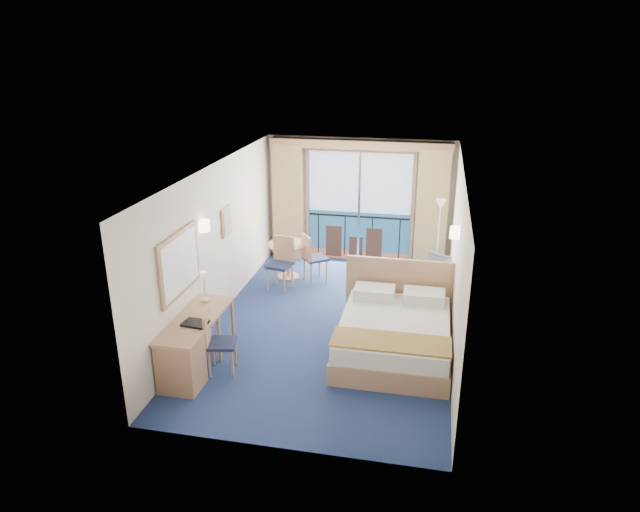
{
  "coord_description": "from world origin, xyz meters",
  "views": [
    {
      "loc": [
        1.59,
        -8.62,
        4.56
      ],
      "look_at": [
        -0.24,
        0.2,
        1.17
      ],
      "focal_mm": 32.0,
      "sensor_mm": 36.0,
      "label": 1
    }
  ],
  "objects_px": {
    "armchair": "(432,274)",
    "table_chair_a": "(311,255)",
    "nightstand": "(437,303)",
    "bed": "(395,333)",
    "floor_lamp": "(440,218)",
    "round_table": "(288,252)",
    "desk": "(184,355)",
    "table_chair_b": "(281,260)",
    "desk_chair": "(216,339)"
  },
  "relations": [
    {
      "from": "table_chair_a",
      "to": "nightstand",
      "type": "bearing_deg",
      "value": -152.29
    },
    {
      "from": "nightstand",
      "to": "table_chair_b",
      "type": "height_order",
      "value": "table_chair_b"
    },
    {
      "from": "bed",
      "to": "nightstand",
      "type": "relative_size",
      "value": 3.73
    },
    {
      "from": "floor_lamp",
      "to": "table_chair_b",
      "type": "height_order",
      "value": "floor_lamp"
    },
    {
      "from": "desk",
      "to": "table_chair_b",
      "type": "height_order",
      "value": "table_chair_b"
    },
    {
      "from": "table_chair_b",
      "to": "table_chair_a",
      "type": "bearing_deg",
      "value": 51.14
    },
    {
      "from": "bed",
      "to": "round_table",
      "type": "relative_size",
      "value": 2.71
    },
    {
      "from": "nightstand",
      "to": "table_chair_a",
      "type": "xyz_separation_m",
      "value": [
        -2.51,
        1.2,
        0.26
      ]
    },
    {
      "from": "desk_chair",
      "to": "table_chair_b",
      "type": "distance_m",
      "value": 3.18
    },
    {
      "from": "table_chair_a",
      "to": "table_chair_b",
      "type": "relative_size",
      "value": 0.96
    },
    {
      "from": "armchair",
      "to": "bed",
      "type": "bearing_deg",
      "value": 24.18
    },
    {
      "from": "floor_lamp",
      "to": "round_table",
      "type": "height_order",
      "value": "floor_lamp"
    },
    {
      "from": "bed",
      "to": "armchair",
      "type": "height_order",
      "value": "bed"
    },
    {
      "from": "nightstand",
      "to": "round_table",
      "type": "bearing_deg",
      "value": 156.94
    },
    {
      "from": "desk_chair",
      "to": "table_chair_a",
      "type": "distance_m",
      "value": 3.66
    },
    {
      "from": "floor_lamp",
      "to": "table_chair_a",
      "type": "height_order",
      "value": "floor_lamp"
    },
    {
      "from": "nightstand",
      "to": "table_chair_a",
      "type": "bearing_deg",
      "value": 154.49
    },
    {
      "from": "bed",
      "to": "floor_lamp",
      "type": "relative_size",
      "value": 1.36
    },
    {
      "from": "desk",
      "to": "round_table",
      "type": "distance_m",
      "value": 4.1
    },
    {
      "from": "desk",
      "to": "desk_chair",
      "type": "xyz_separation_m",
      "value": [
        0.32,
        0.38,
        0.1
      ]
    },
    {
      "from": "desk_chair",
      "to": "nightstand",
      "type": "bearing_deg",
      "value": -64.51
    },
    {
      "from": "bed",
      "to": "nightstand",
      "type": "distance_m",
      "value": 1.46
    },
    {
      "from": "nightstand",
      "to": "floor_lamp",
      "type": "xyz_separation_m",
      "value": [
        -0.03,
        2.0,
        0.94
      ]
    },
    {
      "from": "nightstand",
      "to": "armchair",
      "type": "relative_size",
      "value": 0.81
    },
    {
      "from": "armchair",
      "to": "round_table",
      "type": "bearing_deg",
      "value": -55.24
    },
    {
      "from": "nightstand",
      "to": "bed",
      "type": "bearing_deg",
      "value": -115.35
    },
    {
      "from": "bed",
      "to": "nightstand",
      "type": "bearing_deg",
      "value": 64.65
    },
    {
      "from": "bed",
      "to": "round_table",
      "type": "height_order",
      "value": "bed"
    },
    {
      "from": "armchair",
      "to": "table_chair_a",
      "type": "distance_m",
      "value": 2.41
    },
    {
      "from": "desk",
      "to": "desk_chair",
      "type": "bearing_deg",
      "value": 49.51
    },
    {
      "from": "table_chair_a",
      "to": "bed",
      "type": "bearing_deg",
      "value": -179.98
    },
    {
      "from": "desk_chair",
      "to": "table_chair_a",
      "type": "bearing_deg",
      "value": -21.91
    },
    {
      "from": "desk_chair",
      "to": "table_chair_b",
      "type": "height_order",
      "value": "table_chair_b"
    },
    {
      "from": "floor_lamp",
      "to": "round_table",
      "type": "xyz_separation_m",
      "value": [
        -2.99,
        -0.72,
        -0.68
      ]
    },
    {
      "from": "round_table",
      "to": "nightstand",
      "type": "bearing_deg",
      "value": -23.06
    },
    {
      "from": "desk_chair",
      "to": "round_table",
      "type": "distance_m",
      "value": 3.7
    },
    {
      "from": "nightstand",
      "to": "table_chair_b",
      "type": "relative_size",
      "value": 0.58
    },
    {
      "from": "table_chair_b",
      "to": "nightstand",
      "type": "bearing_deg",
      "value": -3.57
    },
    {
      "from": "nightstand",
      "to": "table_chair_b",
      "type": "xyz_separation_m",
      "value": [
        -3.01,
        0.77,
        0.28
      ]
    },
    {
      "from": "round_table",
      "to": "desk",
      "type": "bearing_deg",
      "value": -96.09
    },
    {
      "from": "armchair",
      "to": "table_chair_b",
      "type": "bearing_deg",
      "value": -45.09
    },
    {
      "from": "bed",
      "to": "desk_chair",
      "type": "relative_size",
      "value": 2.33
    },
    {
      "from": "bed",
      "to": "table_chair_a",
      "type": "relative_size",
      "value": 2.24
    },
    {
      "from": "desk_chair",
      "to": "table_chair_b",
      "type": "relative_size",
      "value": 0.92
    },
    {
      "from": "desk_chair",
      "to": "bed",
      "type": "bearing_deg",
      "value": -78.58
    },
    {
      "from": "floor_lamp",
      "to": "desk",
      "type": "distance_m",
      "value": 5.94
    },
    {
      "from": "bed",
      "to": "table_chair_b",
      "type": "distance_m",
      "value": 3.18
    },
    {
      "from": "round_table",
      "to": "table_chair_b",
      "type": "height_order",
      "value": "table_chair_b"
    },
    {
      "from": "floor_lamp",
      "to": "desk_chair",
      "type": "relative_size",
      "value": 1.71
    },
    {
      "from": "armchair",
      "to": "floor_lamp",
      "type": "height_order",
      "value": "floor_lamp"
    }
  ]
}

